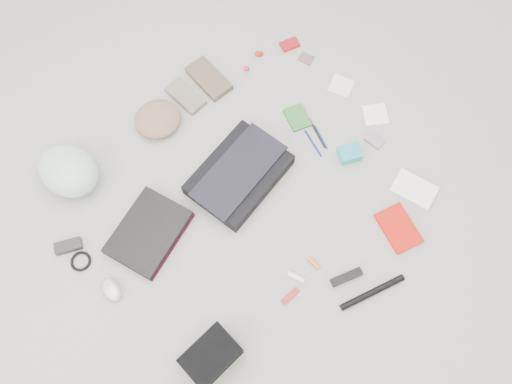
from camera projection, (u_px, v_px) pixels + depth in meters
ground_plane at (256, 196)px, 2.18m from camera, size 4.00×4.00×0.00m
messenger_bag at (239, 175)px, 2.18m from camera, size 0.48×0.39×0.07m
bag_flap at (239, 171)px, 2.14m from camera, size 0.47×0.30×0.01m
laptop_sleeve at (149, 233)px, 2.11m from camera, size 0.40×0.36×0.02m
laptop at (148, 231)px, 2.08m from camera, size 0.40×0.35×0.02m
bike_helmet at (68, 171)px, 2.13m from camera, size 0.29×0.33×0.17m
beanie at (158, 119)px, 2.28m from camera, size 0.23×0.22×0.08m
mitten_left at (186, 96)px, 2.36m from camera, size 0.12×0.20×0.03m
mitten_right at (209, 79)px, 2.39m from camera, size 0.12×0.23×0.03m
power_brick at (68, 246)px, 2.08m from camera, size 0.12×0.09×0.03m
cable_coil at (81, 261)px, 2.06m from camera, size 0.10×0.10×0.01m
mouse at (112, 290)px, 2.01m from camera, size 0.07×0.11×0.04m
camera_bag at (211, 356)px, 1.87m from camera, size 0.22×0.16×0.13m
multitool at (290, 296)px, 2.01m from camera, size 0.09×0.03×0.01m
toiletry_tube_white at (296, 277)px, 2.04m from camera, size 0.05×0.08×0.02m
toiletry_tube_orange at (314, 263)px, 2.06m from camera, size 0.02×0.06×0.02m
u_lock at (346, 277)px, 2.03m from camera, size 0.14×0.07×0.03m
bike_pump at (372, 292)px, 2.01m from camera, size 0.29×0.09×0.03m
book_red at (398, 228)px, 2.12m from camera, size 0.17×0.22×0.02m
book_white at (414, 189)px, 2.18m from camera, size 0.18×0.21×0.02m
notepad at (297, 118)px, 2.32m from camera, size 0.12×0.15×0.01m
pen_blue at (313, 144)px, 2.27m from camera, size 0.04×0.15×0.01m
pen_black at (317, 133)px, 2.29m from camera, size 0.05×0.16×0.01m
pen_navy at (321, 137)px, 2.29m from camera, size 0.04×0.13×0.01m
accordion_wallet at (349, 154)px, 2.23m from camera, size 0.12×0.11×0.05m
card_deck at (374, 140)px, 2.28m from camera, size 0.07×0.09×0.02m
napkin_top at (341, 86)px, 2.39m from camera, size 0.14×0.14×0.01m
napkin_bottom at (375, 115)px, 2.33m from camera, size 0.15×0.15×0.01m
lollipop_a at (246, 69)px, 2.42m from camera, size 0.03×0.03×0.03m
lollipop_b at (258, 54)px, 2.45m from camera, size 0.03×0.03×0.03m
lollipop_c at (261, 54)px, 2.45m from camera, size 0.03×0.03×0.02m
altoids_tin at (290, 44)px, 2.48m from camera, size 0.10×0.08×0.02m
stamp_sheet at (306, 58)px, 2.45m from camera, size 0.08×0.09×0.00m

